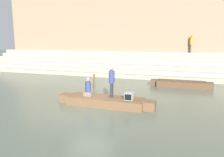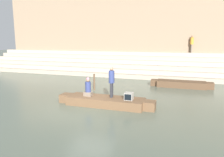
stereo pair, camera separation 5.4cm
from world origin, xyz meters
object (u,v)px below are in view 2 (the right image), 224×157
(person_rowing, at_px, (88,89))
(moored_boat_shore, at_px, (181,84))
(tv_set, at_px, (129,96))
(mooring_post, at_px, (94,82))
(rowboat_main, at_px, (105,101))
(person_on_steps, at_px, (192,43))
(person_standing, at_px, (112,80))

(person_rowing, distance_m, moored_boat_shore, 8.38)
(tv_set, height_order, mooring_post, mooring_post)
(rowboat_main, bearing_deg, person_rowing, -178.41)
(rowboat_main, relative_size, person_on_steps, 3.24)
(rowboat_main, relative_size, moored_boat_shore, 1.19)
(tv_set, bearing_deg, person_standing, 172.19)
(moored_boat_shore, height_order, mooring_post, mooring_post)
(person_standing, relative_size, moored_boat_shore, 0.36)
(person_rowing, height_order, person_on_steps, person_on_steps)
(person_on_steps, bearing_deg, tv_set, 92.80)
(moored_boat_shore, xyz_separation_m, person_on_steps, (0.77, 6.06, 3.18))
(rowboat_main, bearing_deg, person_on_steps, 70.30)
(rowboat_main, bearing_deg, mooring_post, 123.40)
(person_standing, distance_m, person_on_steps, 13.42)
(mooring_post, bearing_deg, moored_boat_shore, 27.13)
(person_standing, relative_size, mooring_post, 1.42)
(rowboat_main, height_order, person_on_steps, person_on_steps)
(moored_boat_shore, relative_size, person_on_steps, 2.73)
(moored_boat_shore, bearing_deg, rowboat_main, -122.42)
(tv_set, height_order, moored_boat_shore, tv_set)
(tv_set, bearing_deg, person_rowing, -177.65)
(tv_set, xyz_separation_m, person_on_steps, (3.43, 12.72, 2.76))
(mooring_post, xyz_separation_m, person_on_steps, (6.97, 9.24, 2.83))
(person_standing, distance_m, tv_set, 1.37)
(person_rowing, xyz_separation_m, tv_set, (2.49, -0.08, -0.24))
(person_on_steps, bearing_deg, person_standing, 88.03)
(person_standing, bearing_deg, rowboat_main, -155.29)
(person_standing, bearing_deg, moored_boat_shore, 60.89)
(person_on_steps, bearing_deg, mooring_post, 70.85)
(mooring_post, bearing_deg, person_rowing, -72.81)
(tv_set, xyz_separation_m, moored_boat_shore, (2.66, 6.66, -0.43))
(rowboat_main, xyz_separation_m, tv_set, (1.41, -0.09, 0.43))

